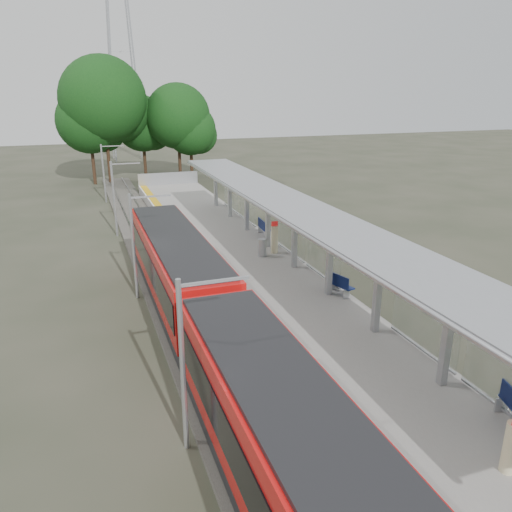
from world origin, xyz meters
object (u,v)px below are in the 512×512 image
at_px(bench_mid, 339,283).
at_px(info_pillar_far, 274,239).
at_px(bench_far, 263,227).
at_px(info_pillar_near, 511,447).
at_px(train, 215,329).
at_px(litter_bin, 262,248).

xyz_separation_m(bench_mid, info_pillar_far, (-0.56, 6.81, 0.30)).
xyz_separation_m(bench_far, info_pillar_near, (-1.67, -22.21, 0.17)).
distance_m(bench_mid, info_pillar_near, 11.76).
distance_m(train, bench_mid, 7.86).
height_order(bench_far, info_pillar_near, info_pillar_near).
distance_m(bench_mid, bench_far, 10.55).
bearing_deg(info_pillar_near, train, 104.00).
distance_m(train, info_pillar_far, 12.21).
xyz_separation_m(info_pillar_far, litter_bin, (-0.90, -0.37, -0.31)).
bearing_deg(bench_far, bench_mid, -86.28).
bearing_deg(litter_bin, bench_far, 68.84).
relative_size(bench_mid, info_pillar_far, 0.80).
bearing_deg(train, info_pillar_far, 58.29).
distance_m(info_pillar_near, info_pillar_far, 18.50).
relative_size(train, info_pillar_near, 16.51).
height_order(bench_mid, info_pillar_near, info_pillar_near).
xyz_separation_m(train, info_pillar_near, (5.44, -8.09, -0.33)).
distance_m(bench_far, info_pillar_far, 3.81).
bearing_deg(train, litter_bin, 61.16).
relative_size(train, bench_far, 17.49).
height_order(train, litter_bin, train).
relative_size(info_pillar_near, litter_bin, 1.63).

